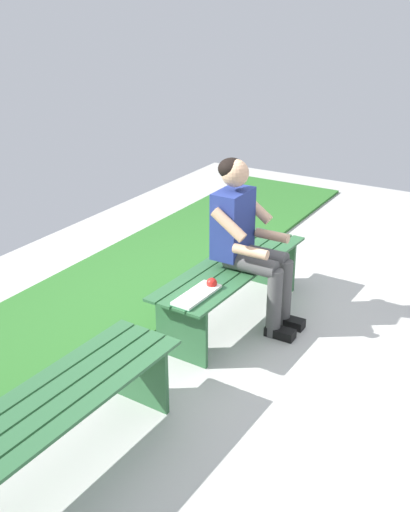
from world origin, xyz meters
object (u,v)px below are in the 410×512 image
at_px(apple, 212,283).
at_px(book_open, 197,295).
at_px(bench_far, 57,415).
at_px(bench_near, 233,278).
at_px(person_seated, 247,237).

relative_size(apple, book_open, 0.18).
relative_size(bench_far, book_open, 3.81).
distance_m(bench_far, book_open, 1.30).
distance_m(bench_near, person_seated, 0.37).
xyz_separation_m(bench_far, person_seated, (-1.91, 0.10, 0.35)).
bearing_deg(apple, bench_far, -2.44).
relative_size(bench_far, person_seated, 1.26).
height_order(apple, book_open, apple).
xyz_separation_m(bench_near, apple, (0.42, 0.06, 0.15)).
distance_m(bench_near, apple, 0.45).
xyz_separation_m(bench_near, book_open, (0.58, 0.04, 0.12)).
bearing_deg(apple, person_seated, 175.00).
distance_m(bench_far, person_seated, 1.94).
bearing_deg(person_seated, bench_near, -76.11).
bearing_deg(bench_far, bench_near, 180.00).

